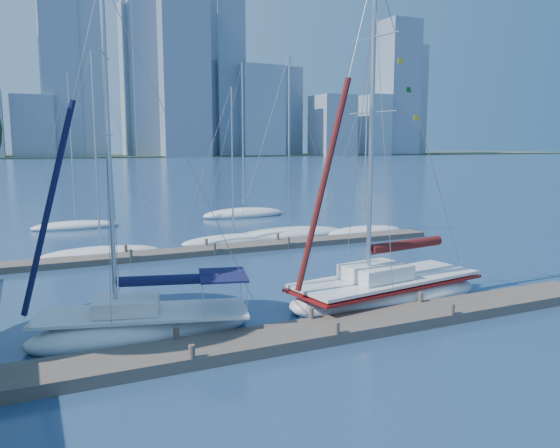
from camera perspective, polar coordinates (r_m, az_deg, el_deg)
name	(u,v)px	position (r m, az deg, el deg)	size (l,w,h in m)	color
ground	(323,337)	(19.65, 4.54, -11.64)	(700.00, 700.00, 0.00)	navy
near_dock	(323,331)	(19.58, 4.55, -11.09)	(26.00, 2.00, 0.40)	#4A3F36
far_dock	(226,249)	(34.55, -5.71, -2.61)	(30.00, 1.80, 0.36)	#4A3F36
far_shore	(42,157)	(336.23, -23.62, 6.46)	(800.00, 100.00, 1.50)	#38472D
sailboat_navy	(143,309)	(19.83, -14.14, -8.57)	(8.20, 4.51, 12.56)	silver
sailboat_maroon	(387,278)	(23.78, 11.07, -5.60)	(9.62, 4.33, 14.23)	silver
bg_boat_1	(101,253)	(34.48, -18.22, -2.92)	(7.33, 3.71, 12.31)	silver
bg_boat_2	(233,240)	(37.42, -4.90, -1.70)	(7.31, 2.12, 10.75)	silver
bg_boat_3	(289,235)	(39.16, 0.93, -1.13)	(9.26, 4.60, 13.30)	silver
bg_boat_4	(364,231)	(41.43, 8.77, -0.78)	(6.83, 3.34, 11.54)	silver
bg_boat_6	(76,226)	(46.87, -20.57, -0.16)	(6.96, 4.39, 12.47)	silver
bg_boat_7	(244,213)	(51.24, -3.83, 1.10)	(8.28, 4.89, 14.41)	silver
skyline	(81,85)	(309.56, -20.05, 13.47)	(501.86, 51.31, 120.11)	gray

